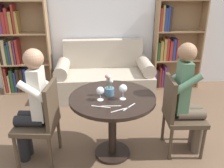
{
  "coord_description": "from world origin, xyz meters",
  "views": [
    {
      "loc": [
        -0.19,
        -2.21,
        1.8
      ],
      "look_at": [
        0.0,
        0.05,
        0.85
      ],
      "focal_mm": 38.0,
      "sensor_mm": 36.0,
      "label": 1
    }
  ],
  "objects_px": {
    "chair_left": "(42,119)",
    "chair_right": "(178,112)",
    "person_right": "(188,98)",
    "wine_glass_right": "(123,89)",
    "couch": "(104,78)",
    "wine_glass_left": "(100,91)",
    "bookshelf_right": "(171,46)",
    "person_left": "(32,105)",
    "bookshelf_left": "(18,50)",
    "flower_vase": "(109,89)"
  },
  "relations": [
    {
      "from": "chair_left",
      "to": "chair_right",
      "type": "distance_m",
      "value": 1.48
    },
    {
      "from": "person_right",
      "to": "wine_glass_right",
      "type": "bearing_deg",
      "value": 99.91
    },
    {
      "from": "couch",
      "to": "chair_right",
      "type": "distance_m",
      "value": 1.78
    },
    {
      "from": "couch",
      "to": "person_right",
      "type": "distance_m",
      "value": 1.85
    },
    {
      "from": "wine_glass_left",
      "to": "bookshelf_right",
      "type": "bearing_deg",
      "value": 55.32
    },
    {
      "from": "bookshelf_right",
      "to": "person_left",
      "type": "bearing_deg",
      "value": -137.56
    },
    {
      "from": "couch",
      "to": "chair_left",
      "type": "relative_size",
      "value": 1.8
    },
    {
      "from": "bookshelf_left",
      "to": "wine_glass_left",
      "type": "bearing_deg",
      "value": -55.8
    },
    {
      "from": "wine_glass_right",
      "to": "flower_vase",
      "type": "distance_m",
      "value": 0.17
    },
    {
      "from": "person_right",
      "to": "flower_vase",
      "type": "distance_m",
      "value": 0.87
    },
    {
      "from": "chair_right",
      "to": "flower_vase",
      "type": "height_order",
      "value": "flower_vase"
    },
    {
      "from": "chair_left",
      "to": "flower_vase",
      "type": "distance_m",
      "value": 0.78
    },
    {
      "from": "wine_glass_right",
      "to": "person_left",
      "type": "bearing_deg",
      "value": 174.98
    },
    {
      "from": "person_right",
      "to": "chair_right",
      "type": "bearing_deg",
      "value": 87.57
    },
    {
      "from": "chair_right",
      "to": "person_left",
      "type": "relative_size",
      "value": 0.72
    },
    {
      "from": "bookshelf_right",
      "to": "wine_glass_right",
      "type": "relative_size",
      "value": 9.93
    },
    {
      "from": "bookshelf_right",
      "to": "chair_left",
      "type": "height_order",
      "value": "bookshelf_right"
    },
    {
      "from": "bookshelf_right",
      "to": "flower_vase",
      "type": "xyz_separation_m",
      "value": [
        -1.26,
        -1.86,
        0.03
      ]
    },
    {
      "from": "person_right",
      "to": "bookshelf_left",
      "type": "bearing_deg",
      "value": 54.2
    },
    {
      "from": "bookshelf_left",
      "to": "flower_vase",
      "type": "xyz_separation_m",
      "value": [
        1.43,
        -1.85,
        0.04
      ]
    },
    {
      "from": "person_left",
      "to": "wine_glass_left",
      "type": "relative_size",
      "value": 8.78
    },
    {
      "from": "chair_left",
      "to": "person_right",
      "type": "distance_m",
      "value": 1.58
    },
    {
      "from": "person_right",
      "to": "chair_left",
      "type": "bearing_deg",
      "value": 94.27
    },
    {
      "from": "chair_right",
      "to": "chair_left",
      "type": "bearing_deg",
      "value": 94.67
    },
    {
      "from": "bookshelf_left",
      "to": "wine_glass_right",
      "type": "relative_size",
      "value": 9.93
    },
    {
      "from": "chair_right",
      "to": "person_left",
      "type": "bearing_deg",
      "value": 93.9
    },
    {
      "from": "bookshelf_right",
      "to": "flower_vase",
      "type": "relative_size",
      "value": 6.85
    },
    {
      "from": "person_right",
      "to": "wine_glass_left",
      "type": "distance_m",
      "value": 0.97
    },
    {
      "from": "chair_right",
      "to": "wine_glass_right",
      "type": "bearing_deg",
      "value": 101.6
    },
    {
      "from": "bookshelf_left",
      "to": "person_right",
      "type": "xyz_separation_m",
      "value": [
        2.29,
        -1.88,
        -0.1
      ]
    },
    {
      "from": "person_left",
      "to": "person_right",
      "type": "xyz_separation_m",
      "value": [
        1.66,
        -0.0,
        0.01
      ]
    },
    {
      "from": "person_left",
      "to": "flower_vase",
      "type": "xyz_separation_m",
      "value": [
        0.8,
        0.03,
        0.14
      ]
    },
    {
      "from": "couch",
      "to": "flower_vase",
      "type": "height_order",
      "value": "flower_vase"
    },
    {
      "from": "chair_left",
      "to": "bookshelf_right",
      "type": "bearing_deg",
      "value": 141.42
    },
    {
      "from": "person_right",
      "to": "wine_glass_right",
      "type": "xyz_separation_m",
      "value": [
        -0.73,
        -0.08,
        0.18
      ]
    },
    {
      "from": "couch",
      "to": "person_right",
      "type": "height_order",
      "value": "person_right"
    },
    {
      "from": "couch",
      "to": "bookshelf_left",
      "type": "distance_m",
      "value": 1.55
    },
    {
      "from": "chair_left",
      "to": "wine_glass_right",
      "type": "bearing_deg",
      "value": 93.21
    },
    {
      "from": "wine_glass_left",
      "to": "wine_glass_right",
      "type": "xyz_separation_m",
      "value": [
        0.23,
        0.0,
        0.02
      ]
    },
    {
      "from": "chair_left",
      "to": "person_left",
      "type": "xyz_separation_m",
      "value": [
        -0.09,
        0.02,
        0.17
      ]
    },
    {
      "from": "couch",
      "to": "bookshelf_right",
      "type": "xyz_separation_m",
      "value": [
        1.23,
        0.27,
        0.46
      ]
    },
    {
      "from": "wine_glass_left",
      "to": "flower_vase",
      "type": "bearing_deg",
      "value": 47.84
    },
    {
      "from": "person_left",
      "to": "chair_right",
      "type": "bearing_deg",
      "value": 97.73
    },
    {
      "from": "bookshelf_left",
      "to": "bookshelf_right",
      "type": "bearing_deg",
      "value": 0.11
    },
    {
      "from": "wine_glass_left",
      "to": "wine_glass_right",
      "type": "relative_size",
      "value": 0.89
    },
    {
      "from": "chair_left",
      "to": "wine_glass_left",
      "type": "xyz_separation_m",
      "value": [
        0.61,
        -0.06,
        0.33
      ]
    },
    {
      "from": "bookshelf_left",
      "to": "bookshelf_right",
      "type": "relative_size",
      "value": 1.0
    },
    {
      "from": "wine_glass_right",
      "to": "bookshelf_left",
      "type": "bearing_deg",
      "value": 128.54
    },
    {
      "from": "wine_glass_right",
      "to": "couch",
      "type": "bearing_deg",
      "value": 93.41
    },
    {
      "from": "bookshelf_right",
      "to": "chair_left",
      "type": "bearing_deg",
      "value": -136.02
    }
  ]
}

